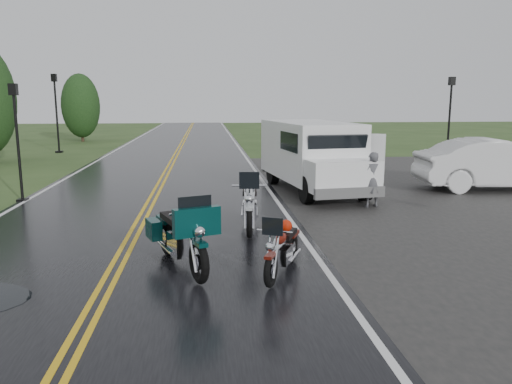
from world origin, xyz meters
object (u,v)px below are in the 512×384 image
motorcycle_teal (199,244)px  person_at_van (372,181)px  lamp_post_far_left (57,113)px  motorcycle_red (271,257)px  van_white (307,165)px  lamp_post_near_left (18,143)px  motorcycle_silver (249,209)px  sedan_white (497,165)px  lamp_post_far_right (449,120)px

motorcycle_teal → person_at_van: (4.85, 5.74, 0.06)m
person_at_van → lamp_post_far_left: bearing=-67.9°
motorcycle_red → lamp_post_far_left: lamp_post_far_left is taller
van_white → lamp_post_near_left: bearing=163.2°
motorcycle_silver → lamp_post_far_left: bearing=121.3°
sedan_white → lamp_post_far_left: (-18.51, 14.46, 1.43)m
motorcycle_red → lamp_post_near_left: bearing=153.5°
motorcycle_red → sedan_white: sedan_white is taller
motorcycle_teal → lamp_post_far_right: lamp_post_far_right is taller
van_white → lamp_post_near_left: (-8.58, 1.30, 0.60)m
sedan_white → lamp_post_far_right: lamp_post_far_right is taller
motorcycle_silver → van_white: 4.24m
motorcycle_teal → lamp_post_near_left: size_ratio=0.69×
person_at_van → sedan_white: (5.17, 2.32, 0.08)m
motorcycle_red → lamp_post_far_left: bearing=136.7°
lamp_post_near_left → lamp_post_far_left: (-3.02, 14.83, 0.51)m
motorcycle_red → motorcycle_teal: motorcycle_teal is taller
sedan_white → motorcycle_teal: bearing=133.8°
motorcycle_silver → lamp_post_far_left: 22.06m
van_white → lamp_post_far_left: (-11.60, 16.13, 1.11)m
person_at_van → lamp_post_far_left: size_ratio=0.34×
motorcycle_red → lamp_post_near_left: lamp_post_near_left is taller
person_at_van → lamp_post_far_left: (-13.34, 16.78, 1.51)m
motorcycle_silver → person_at_van: (3.78, 3.03, 0.08)m
lamp_post_near_left → lamp_post_far_right: bearing=23.9°
person_at_van → lamp_post_near_left: size_ratio=0.44×
motorcycle_silver → lamp_post_far_left: (-9.56, 19.81, 1.59)m
motorcycle_red → person_at_van: person_at_van is taller
van_white → lamp_post_far_right: bearing=37.4°
motorcycle_red → motorcycle_teal: 1.20m
lamp_post_far_left → sedan_white: bearing=-38.0°
motorcycle_red → motorcycle_silver: motorcycle_silver is taller
motorcycle_red → lamp_post_far_right: size_ratio=0.45×
person_at_van → lamp_post_far_left: lamp_post_far_left is taller
motorcycle_silver → lamp_post_far_left: size_ratio=0.53×
lamp_post_far_right → van_white: bearing=-134.4°
lamp_post_far_left → motorcycle_teal: bearing=-69.3°
person_at_van → sedan_white: size_ratio=0.30×
motorcycle_red → van_white: 6.97m
motorcycle_teal → motorcycle_silver: (1.07, 2.71, -0.02)m
motorcycle_red → lamp_post_near_left: size_ratio=0.53×
person_at_van → lamp_post_near_left: bearing=-27.1°
motorcycle_silver → person_at_van: 4.85m
van_white → lamp_post_near_left: size_ratio=1.70×
motorcycle_teal → lamp_post_far_right: (11.92, 15.40, 1.37)m
lamp_post_near_left → lamp_post_far_right: lamp_post_far_right is taller
lamp_post_near_left → lamp_post_far_left: bearing=101.5°
van_white → person_at_van: bearing=-28.7°
lamp_post_far_left → lamp_post_far_right: (20.41, -7.12, -0.20)m
motorcycle_silver → lamp_post_near_left: size_ratio=0.68×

